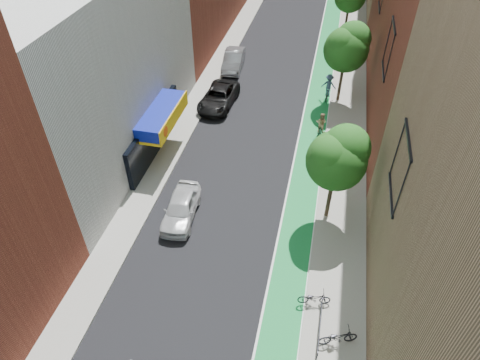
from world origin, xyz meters
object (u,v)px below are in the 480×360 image
Objects in this scene: cyclist_lane_far at (328,88)px; parked_car_white at (181,208)px; parked_car_black at (219,97)px; parked_car_silver at (233,60)px; cyclist_lane_mid at (319,154)px; cyclist_lane_near at (321,127)px.

parked_car_white is at bearing 71.44° from cyclist_lane_far.
parked_car_white is 0.82× the size of parked_car_black.
parked_car_black is 6.90m from parked_car_silver.
cyclist_lane_mid reaches higher than parked_car_silver.
cyclist_lane_far is (8.81, 3.06, 0.29)m from parked_car_black.
parked_car_black is (-1.10, 13.08, -0.00)m from parked_car_white.
parked_car_white is 0.91× the size of parked_car_silver.
parked_car_white is 10.50m from cyclist_lane_mid.
parked_car_black is at bearing -5.60° from cyclist_lane_near.
parked_car_white is 17.89m from cyclist_lane_far.
cyclist_lane_near is (8.97, -9.55, 0.04)m from parked_car_silver.
cyclist_lane_far is at bearing -80.32° from cyclist_lane_near.
cyclist_lane_near is (7.52, 10.42, 0.09)m from parked_car_white.
parked_car_silver is (-0.35, 6.89, 0.06)m from parked_car_black.
parked_car_silver is at bearing 90.05° from parked_car_white.
cyclist_lane_near reaches higher than parked_car_silver.
cyclist_lane_far is at bearing 22.41° from parked_car_black.
parked_car_black is 2.40× the size of cyclist_lane_far.
cyclist_lane_near is 5.73m from cyclist_lane_far.
cyclist_lane_far reaches higher than cyclist_lane_near.
parked_car_white is 20.02m from parked_car_silver.
cyclist_lane_mid is (7.70, 7.13, -0.04)m from parked_car_white.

